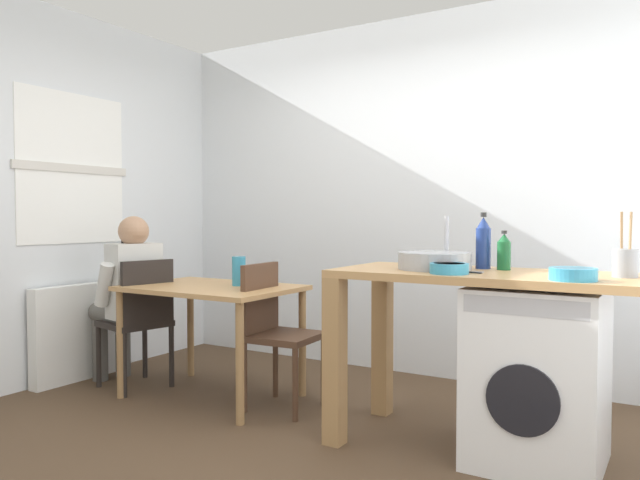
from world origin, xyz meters
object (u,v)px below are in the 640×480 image
object	(u,v)px
dining_table	(212,300)
vase	(239,271)
washing_machine	(537,375)
bottle_tall_green	(483,243)
utensil_crock	(625,262)
seated_person	(128,291)
chair_opposite	(274,326)
bottle_squat_brown	(504,252)
mixing_bowl	(449,268)
colander	(573,273)
chair_person_seat	(140,316)

from	to	relation	value
dining_table	vase	distance (m)	0.26
dining_table	washing_machine	size ratio (longest dim) A/B	1.28
bottle_tall_green	utensil_crock	bearing A→B (deg)	-10.37
dining_table	seated_person	xyz separation A→B (m)	(-0.70, -0.08, 0.03)
dining_table	bottle_tall_green	distance (m)	1.81
chair_opposite	bottle_tall_green	bearing A→B (deg)	91.65
utensil_crock	dining_table	bearing A→B (deg)	-179.19
seated_person	bottle_squat_brown	distance (m)	2.61
washing_machine	utensil_crock	bearing A→B (deg)	8.10
seated_person	mixing_bowl	distance (m)	2.42
bottle_tall_green	washing_machine	bearing A→B (deg)	-29.08
utensil_crock	vase	bearing A→B (deg)	178.36
mixing_bowl	colander	size ratio (longest dim) A/B	0.94
colander	vase	size ratio (longest dim) A/B	1.03
chair_opposite	washing_machine	world-z (taller)	chair_opposite
washing_machine	chair_person_seat	bearing A→B (deg)	-177.84
colander	mixing_bowl	bearing A→B (deg)	177.97
chair_opposite	colander	world-z (taller)	colander
chair_opposite	colander	size ratio (longest dim) A/B	4.50
chair_opposite	bottle_squat_brown	world-z (taller)	bottle_squat_brown
colander	chair_person_seat	bearing A→B (deg)	177.58
bottle_tall_green	utensil_crock	distance (m)	0.70
vase	chair_opposite	bearing A→B (deg)	-9.50
utensil_crock	vase	distance (m)	2.30
vase	washing_machine	bearing A→B (deg)	-3.50
colander	bottle_squat_brown	bearing A→B (deg)	136.51
chair_person_seat	utensil_crock	bearing A→B (deg)	-74.32
seated_person	utensil_crock	xyz separation A→B (m)	(3.15, 0.12, 0.32)
seated_person	mixing_bowl	xyz separation A→B (m)	(2.40, -0.13, 0.28)
bottle_tall_green	colander	bearing A→B (deg)	-37.93
vase	colander	bearing A→B (deg)	-9.02
washing_machine	bottle_squat_brown	distance (m)	0.64
seated_person	chair_opposite	bearing A→B (deg)	-71.10
dining_table	chair_opposite	bearing A→B (deg)	5.46
washing_machine	mixing_bowl	world-z (taller)	mixing_bowl
chair_person_seat	utensil_crock	distance (m)	3.03
dining_table	bottle_squat_brown	xyz separation A→B (m)	(1.87, 0.14, 0.37)
seated_person	utensil_crock	distance (m)	3.17
bottle_tall_green	vase	bearing A→B (deg)	-177.85
mixing_bowl	utensil_crock	world-z (taller)	utensil_crock
vase	bottle_squat_brown	bearing A→B (deg)	1.24
mixing_bowl	colander	xyz separation A→B (m)	(0.56, -0.02, 0.00)
bottle_squat_brown	bottle_tall_green	bearing A→B (deg)	168.56
washing_machine	vase	xyz separation A→B (m)	(-1.93, 0.12, 0.41)
chair_opposite	vase	bearing A→B (deg)	-102.99
dining_table	bottle_squat_brown	bearing A→B (deg)	4.19
seated_person	mixing_bowl	size ratio (longest dim) A/B	6.40
dining_table	chair_person_seat	distance (m)	0.58
washing_machine	seated_person	bearing A→B (deg)	-178.70
chair_opposite	mixing_bowl	size ratio (longest dim) A/B	4.80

